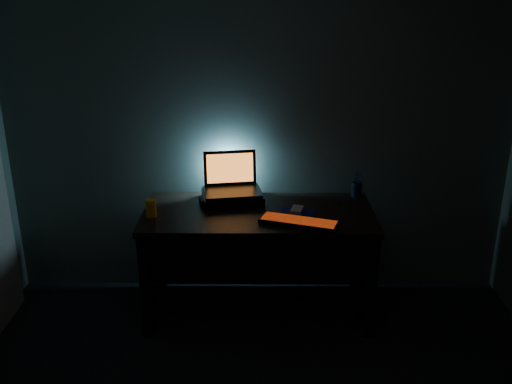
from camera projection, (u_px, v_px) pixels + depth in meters
room at (258, 253)px, 2.01m from camera, size 3.50×4.00×2.50m
desk at (258, 244)px, 3.84m from camera, size 1.50×0.70×0.75m
riser at (233, 197)px, 3.86m from camera, size 0.44×0.36×0.06m
laptop at (231, 182)px, 3.88m from camera, size 0.42×0.34×0.26m
keyboard at (299, 222)px, 3.50m from camera, size 0.50×0.30×0.03m
mousepad at (297, 213)px, 3.67m from camera, size 0.26×0.25×0.00m
mouse at (297, 210)px, 3.66m from camera, size 0.10×0.13×0.03m
pen_cup at (357, 189)px, 3.94m from camera, size 0.09×0.09×0.10m
juice_glass at (151, 208)px, 3.60m from camera, size 0.08×0.08×0.11m
router at (211, 201)px, 3.81m from camera, size 0.17×0.15×0.05m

